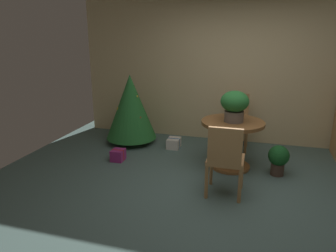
{
  "coord_description": "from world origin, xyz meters",
  "views": [
    {
      "loc": [
        0.34,
        -3.62,
        1.95
      ],
      "look_at": [
        -0.86,
        0.47,
        0.69
      ],
      "focal_mm": 33.48,
      "sensor_mm": 36.0,
      "label": 1
    }
  ],
  "objects": [
    {
      "name": "ground_plane",
      "position": [
        0.0,
        0.0,
        0.0
      ],
      "size": [
        6.6,
        6.6,
        0.0
      ],
      "primitive_type": "plane",
      "color": "#4C6660"
    },
    {
      "name": "flower_vase",
      "position": [
        0.03,
        0.83,
        0.99
      ],
      "size": [
        0.4,
        0.4,
        0.45
      ],
      "color": "#665B51",
      "rests_on": "round_dining_table"
    },
    {
      "name": "round_dining_table",
      "position": [
        0.02,
        0.86,
        0.47
      ],
      "size": [
        0.92,
        0.92,
        0.73
      ],
      "color": "brown",
      "rests_on": "ground_plane"
    },
    {
      "name": "potted_plant",
      "position": [
        0.69,
        0.78,
        0.25
      ],
      "size": [
        0.29,
        0.29,
        0.44
      ],
      "color": "#4C382D",
      "rests_on": "ground_plane"
    },
    {
      "name": "gift_box_purple",
      "position": [
        -1.74,
        0.63,
        0.09
      ],
      "size": [
        0.2,
        0.22,
        0.18
      ],
      "color": "#9E287A",
      "rests_on": "ground_plane"
    },
    {
      "name": "gift_box_cream",
      "position": [
        -1.03,
        1.44,
        0.09
      ],
      "size": [
        0.22,
        0.28,
        0.18
      ],
      "color": "silver",
      "rests_on": "ground_plane"
    },
    {
      "name": "wooden_chair_near",
      "position": [
        0.02,
        -0.05,
        0.52
      ],
      "size": [
        0.44,
        0.43,
        0.92
      ],
      "color": "#B27F4C",
      "rests_on": "ground_plane"
    },
    {
      "name": "holiday_tree",
      "position": [
        -1.86,
        1.49,
        0.68
      ],
      "size": [
        0.92,
        0.92,
        1.27
      ],
      "color": "brown",
      "rests_on": "ground_plane"
    },
    {
      "name": "back_wall_panel",
      "position": [
        0.0,
        2.2,
        1.3
      ],
      "size": [
        6.0,
        0.1,
        2.6
      ],
      "primitive_type": "cube",
      "color": "beige",
      "rests_on": "ground_plane"
    },
    {
      "name": "wooden_chair_far",
      "position": [
        0.02,
        1.74,
        0.55
      ],
      "size": [
        0.41,
        0.42,
        0.96
      ],
      "color": "#B27F4C",
      "rests_on": "ground_plane"
    }
  ]
}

